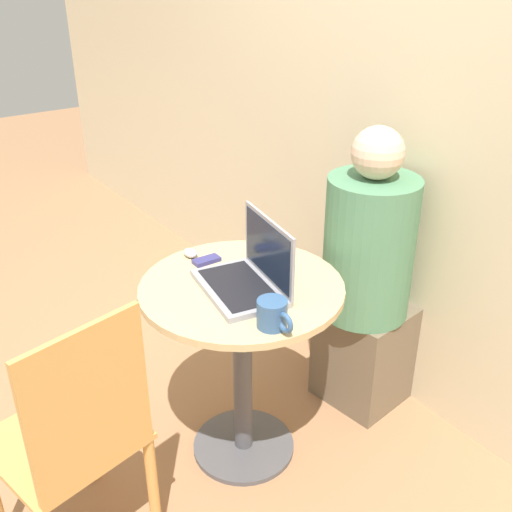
{
  "coord_description": "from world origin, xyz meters",
  "views": [
    {
      "loc": [
        1.45,
        -1.0,
        1.74
      ],
      "look_at": [
        0.01,
        0.05,
        0.84
      ],
      "focal_mm": 42.0,
      "sensor_mm": 36.0,
      "label": 1
    }
  ],
  "objects_px": {
    "laptop": "(249,275)",
    "person_seated": "(373,294)",
    "cell_phone": "(207,260)",
    "chair_empty": "(75,442)"
  },
  "relations": [
    {
      "from": "laptop",
      "to": "person_seated",
      "type": "distance_m",
      "value": 0.69
    },
    {
      "from": "cell_phone",
      "to": "chair_empty",
      "type": "height_order",
      "value": "chair_empty"
    },
    {
      "from": "cell_phone",
      "to": "laptop",
      "type": "bearing_deg",
      "value": 3.47
    },
    {
      "from": "laptop",
      "to": "chair_empty",
      "type": "distance_m",
      "value": 0.74
    },
    {
      "from": "chair_empty",
      "to": "person_seated",
      "type": "height_order",
      "value": "person_seated"
    },
    {
      "from": "laptop",
      "to": "chair_empty",
      "type": "relative_size",
      "value": 0.42
    },
    {
      "from": "cell_phone",
      "to": "chair_empty",
      "type": "distance_m",
      "value": 0.76
    },
    {
      "from": "laptop",
      "to": "chair_empty",
      "type": "bearing_deg",
      "value": -86.0
    },
    {
      "from": "chair_empty",
      "to": "person_seated",
      "type": "relative_size",
      "value": 0.76
    },
    {
      "from": "cell_phone",
      "to": "person_seated",
      "type": "bearing_deg",
      "value": 68.99
    }
  ]
}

